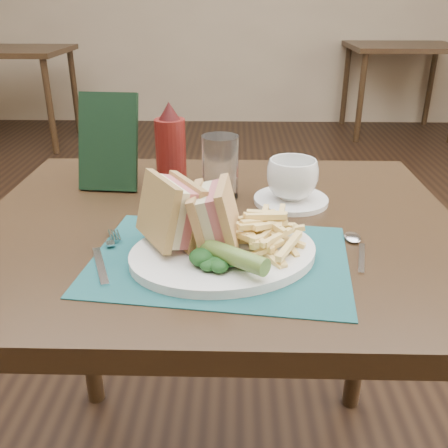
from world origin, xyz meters
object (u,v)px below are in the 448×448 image
check_presenter (108,142)px  table_main (219,376)px  coffee_cup (292,179)px  sandwich_half_a (158,213)px  placemat (220,259)px  table_bg_left (15,97)px  sandwich_half_b (202,215)px  drinking_glass (220,167)px  ketchup_bottle (171,146)px  plate (224,253)px  table_bg_right (398,90)px  saucer (291,200)px

check_presenter → table_main: bearing=-31.9°
coffee_cup → check_presenter: (-0.38, 0.08, 0.05)m
sandwich_half_a → check_presenter: (-0.15, 0.31, 0.03)m
placemat → sandwich_half_a: sandwich_half_a is taller
table_main → check_presenter: size_ratio=4.37×
table_bg_left → check_presenter: 3.42m
sandwich_half_b → drinking_glass: 0.25m
drinking_glass → ketchup_bottle: ketchup_bottle is taller
sandwich_half_b → coffee_cup: (0.16, 0.23, -0.02)m
table_main → ketchup_bottle: size_ratio=4.84×
table_bg_left → drinking_glass: size_ratio=6.92×
drinking_glass → sandwich_half_b: bearing=-94.6°
table_main → placemat: 0.41m
drinking_glass → ketchup_bottle: bearing=152.6°
sandwich_half_a → sandwich_half_b: 0.07m
plate → drinking_glass: drinking_glass is taller
table_bg_right → placemat: placemat is taller
plate → coffee_cup: 0.28m
table_main → check_presenter: check_presenter is taller
placemat → table_bg_right: bearing=69.2°
table_bg_left → ketchup_bottle: size_ratio=4.84×
table_main → saucer: 0.42m
table_bg_right → check_presenter: 3.84m
check_presenter → sandwich_half_a: bearing=-59.8°
sandwich_half_b → drinking_glass: (0.02, 0.25, -0.01)m
sandwich_half_b → drinking_glass: drinking_glass is taller
check_presenter → coffee_cup: bearing=-7.6°
table_main → coffee_cup: 0.46m
table_main → sandwich_half_b: size_ratio=8.53×
sandwich_half_b → plate: bearing=-17.1°
coffee_cup → check_presenter: bearing=167.8°
drinking_glass → check_presenter: (-0.24, 0.06, 0.03)m
sandwich_half_b → sandwich_half_a: bearing=-173.4°
table_main → table_bg_left: 3.66m
table_bg_right → coffee_cup: coffee_cup is taller
sandwich_half_b → saucer: size_ratio=0.70×
plate → drinking_glass: size_ratio=2.31×
table_bg_right → saucer: size_ratio=6.00×
placemat → drinking_glass: drinking_glass is taller
saucer → coffee_cup: bearing=0.0°
saucer → ketchup_bottle: ketchup_bottle is taller
ketchup_bottle → check_presenter: (-0.13, 0.00, 0.01)m
placemat → ketchup_bottle: 0.36m
table_main → plate: bearing=-84.2°
ketchup_bottle → table_bg_left: bearing=118.7°
table_bg_right → table_main: bearing=-111.7°
table_bg_right → coffee_cup: size_ratio=8.83×
saucer → drinking_glass: 0.16m
ketchup_bottle → plate: bearing=-69.4°
table_bg_left → ketchup_bottle: ketchup_bottle is taller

